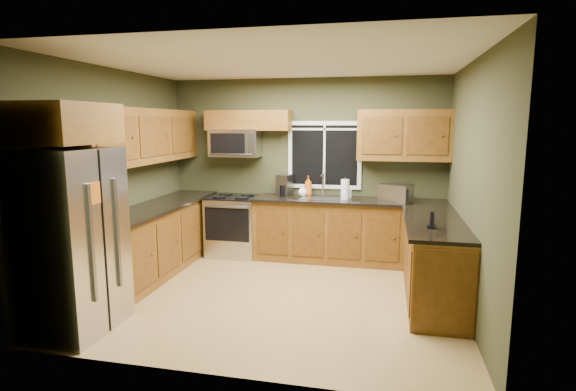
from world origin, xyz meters
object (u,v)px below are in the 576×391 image
at_px(microwave, 236,143).
at_px(coffee_maker, 285,186).
at_px(soap_bottle_b, 349,192).
at_px(soap_bottle_c, 303,191).
at_px(range, 234,225).
at_px(toaster_oven, 396,193).
at_px(kettle, 283,186).
at_px(soap_bottle_a, 308,186).
at_px(cordless_phone, 432,224).
at_px(refrigerator, 72,241).
at_px(paper_towel_roll, 345,189).

bearing_deg(microwave, coffee_maker, 0.24).
height_order(soap_bottle_b, soap_bottle_c, same).
relative_size(range, toaster_oven, 1.89).
xyz_separation_m(kettle, soap_bottle_c, (0.32, -0.04, -0.05)).
height_order(kettle, soap_bottle_c, kettle).
bearing_deg(soap_bottle_a, soap_bottle_b, -6.73).
xyz_separation_m(toaster_oven, cordless_phone, (0.35, -1.54, -0.07)).
bearing_deg(soap_bottle_b, refrigerator, -129.78).
bearing_deg(soap_bottle_a, paper_towel_roll, -21.18).
bearing_deg(range, coffee_maker, 10.25).
bearing_deg(toaster_oven, soap_bottle_c, 169.93).
distance_m(toaster_oven, soap_bottle_a, 1.33).
relative_size(soap_bottle_c, cordless_phone, 0.96).
bearing_deg(toaster_oven, cordless_phone, -77.34).
xyz_separation_m(microwave, soap_bottle_a, (1.12, 0.09, -0.64)).
bearing_deg(refrigerator, soap_bottle_a, 58.84).
bearing_deg(range, kettle, 13.82).
bearing_deg(soap_bottle_c, paper_towel_roll, -12.33).
height_order(range, kettle, kettle).
bearing_deg(cordless_phone, soap_bottle_b, 119.65).
xyz_separation_m(toaster_oven, soap_bottle_b, (-0.67, 0.25, -0.04)).
xyz_separation_m(soap_bottle_b, soap_bottle_c, (-0.69, -0.01, -0.00)).
bearing_deg(coffee_maker, soap_bottle_a, 13.33).
height_order(range, soap_bottle_b, soap_bottle_b).
relative_size(range, microwave, 1.23).
bearing_deg(microwave, refrigerator, -103.34).
relative_size(microwave, soap_bottle_c, 4.46).
bearing_deg(kettle, refrigerator, -115.75).
xyz_separation_m(kettle, cordless_phone, (2.03, -1.82, -0.08)).
xyz_separation_m(coffee_maker, soap_bottle_a, (0.35, 0.08, 0.00)).
bearing_deg(soap_bottle_a, cordless_phone, -48.64).
bearing_deg(paper_towel_roll, toaster_oven, -7.99).
bearing_deg(kettle, cordless_phone, -41.95).
xyz_separation_m(paper_towel_roll, cordless_phone, (1.06, -1.64, -0.09)).
relative_size(paper_towel_roll, soap_bottle_c, 1.86).
bearing_deg(microwave, range, -89.98).
xyz_separation_m(microwave, toaster_oven, (2.41, -0.24, -0.66)).
bearing_deg(paper_towel_roll, microwave, 175.34).
height_order(kettle, soap_bottle_a, soap_bottle_a).
height_order(microwave, soap_bottle_a, microwave).
bearing_deg(toaster_oven, refrigerator, -139.32).
relative_size(refrigerator, soap_bottle_a, 6.01).
height_order(toaster_oven, soap_bottle_c, toaster_oven).
relative_size(range, cordless_phone, 5.29).
distance_m(toaster_oven, cordless_phone, 1.58).
bearing_deg(toaster_oven, kettle, 170.43).
height_order(kettle, cordless_phone, kettle).
xyz_separation_m(microwave, soap_bottle_c, (1.05, 0.00, -0.70)).
distance_m(coffee_maker, kettle, 0.06).
xyz_separation_m(paper_towel_roll, soap_bottle_a, (-0.58, 0.22, 0.01)).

